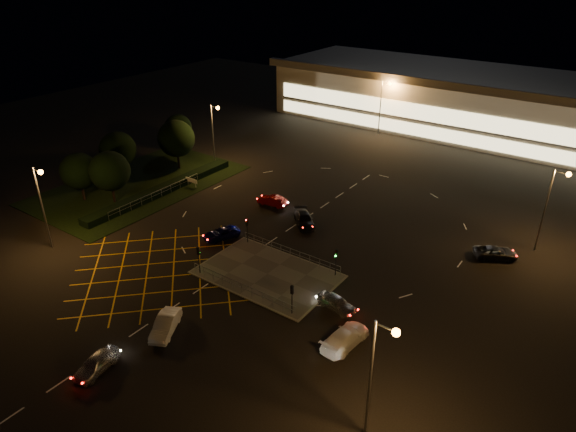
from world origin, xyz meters
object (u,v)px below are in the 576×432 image
Objects in this scene: car_circ_red at (272,201)px; car_approach_white at (345,337)px; signal_ne at (336,257)px; car_queue_white at (166,325)px; signal_se at (292,294)px; signal_nw at (247,225)px; car_far_dkgrey at (304,219)px; signal_sw at (199,255)px; car_east_grey at (496,253)px; car_near_silver at (96,363)px; car_right_silver at (337,303)px; car_left_blue at (221,234)px.

car_approach_white reaches higher than car_circ_red.
car_queue_white is at bearing -115.27° from signal_ne.
car_queue_white is (-7.84, -8.63, -1.61)m from signal_se.
signal_nw is 0.68× the size of car_queue_white.
car_far_dkgrey is 1.20× the size of car_circ_red.
car_far_dkgrey is (2.81, 15.75, -1.64)m from signal_sw.
car_approach_white reaches higher than car_east_grey.
car_approach_white reaches higher than car_near_silver.
car_near_silver is at bearing 156.76° from car_right_silver.
car_approach_white reaches higher than car_right_silver.
car_left_blue is at bearing -64.84° from signal_sw.
signal_se and signal_ne have the same top height.
signal_nw is 20.24m from car_approach_white.
signal_ne is at bearing -49.33° from car_approach_white.
car_far_dkgrey is at bearing 70.06° from signal_nw.
signal_nw is 10.75m from car_circ_red.
signal_ne reaches higher than car_far_dkgrey.
car_approach_white is (6.19, -8.74, -1.59)m from signal_ne.
car_left_blue is at bearing 86.01° from car_east_grey.
car_circ_red is (-6.62, 2.16, -0.04)m from car_far_dkgrey.
car_queue_white is 1.11× the size of car_circ_red.
car_queue_white is at bearing 72.94° from car_near_silver.
signal_se is at bearing 20.13° from car_queue_white.
car_right_silver is at bearing 19.82° from car_queue_white.
car_queue_white is 17.40m from car_left_blue.
signal_sw and signal_ne have the same top height.
car_queue_white is 0.95× the size of car_east_grey.
car_queue_white reaches higher than car_circ_red.
signal_nw is at bearing 81.56° from car_right_silver.
car_near_silver is at bearing 101.92° from signal_sw.
car_right_silver is (15.00, -4.81, -1.67)m from signal_nw.
car_left_blue is (-15.33, 7.08, -1.75)m from signal_se.
car_east_grey is (12.73, 13.55, -1.70)m from signal_ne.
car_queue_white is at bearing -75.95° from signal_nw.
car_far_dkgrey reaches higher than car_circ_red.
car_east_grey is at bearing -120.58° from signal_se.
car_far_dkgrey is at bearing -100.13° from signal_sw.
car_near_silver reaches higher than car_circ_red.
car_near_silver is at bearing 6.11° from car_circ_red.
signal_sw is at bearing 6.14° from car_circ_red.
signal_sw and signal_se have the same top height.
car_right_silver is at bearing 46.08° from car_circ_red.
car_near_silver is (-8.78, -23.25, -1.64)m from signal_ne.
signal_se is at bearing 118.16° from car_east_grey.
car_left_blue is at bearing 97.30° from car_near_silver.
car_east_grey is at bearing 28.73° from signal_nw.
signal_sw is 15.68m from car_near_silver.
signal_ne is 18.73m from car_circ_red.
car_left_blue is 0.89× the size of car_far_dkgrey.
signal_ne is at bearing 60.28° from car_near_silver.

